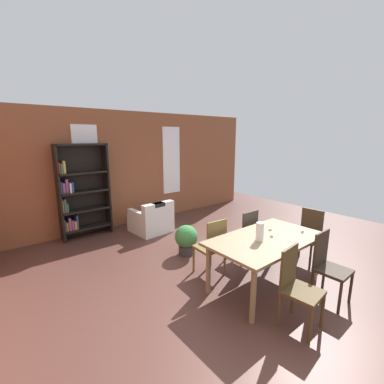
# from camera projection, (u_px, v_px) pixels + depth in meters

# --- Properties ---
(ground_plane) EXTENTS (9.74, 9.74, 0.00)m
(ground_plane) POSITION_uv_depth(u_px,v_px,m) (248.00, 282.00, 4.04)
(ground_plane) COLOR #4F302A
(back_wall_brick) EXTENTS (7.56, 0.12, 2.82)m
(back_wall_brick) POSITION_uv_depth(u_px,v_px,m) (133.00, 168.00, 6.65)
(back_wall_brick) COLOR brown
(back_wall_brick) RESTS_ON ground
(window_pane_0) EXTENTS (0.55, 0.02, 1.83)m
(window_pane_0) POSITION_uv_depth(u_px,v_px,m) (87.00, 166.00, 5.86)
(window_pane_0) COLOR white
(window_pane_1) EXTENTS (0.55, 0.02, 1.83)m
(window_pane_1) POSITION_uv_depth(u_px,v_px,m) (171.00, 161.00, 7.27)
(window_pane_1) COLOR white
(dining_table) EXTENTS (1.75, 0.99, 0.77)m
(dining_table) POSITION_uv_depth(u_px,v_px,m) (266.00, 243.00, 3.80)
(dining_table) COLOR #816E50
(dining_table) RESTS_ON ground
(vase_on_table) EXTENTS (0.11, 0.11, 0.27)m
(vase_on_table) POSITION_uv_depth(u_px,v_px,m) (260.00, 232.00, 3.65)
(vase_on_table) COLOR silver
(vase_on_table) RESTS_ON dining_table
(tealight_candle_0) EXTENTS (0.04, 0.04, 0.03)m
(tealight_candle_0) POSITION_uv_depth(u_px,v_px,m) (270.00, 229.00, 4.08)
(tealight_candle_0) COLOR silver
(tealight_candle_0) RESTS_ON dining_table
(tealight_candle_1) EXTENTS (0.04, 0.04, 0.04)m
(tealight_candle_1) POSITION_uv_depth(u_px,v_px,m) (302.00, 231.00, 3.99)
(tealight_candle_1) COLOR silver
(tealight_candle_1) RESTS_ON dining_table
(tealight_candle_2) EXTENTS (0.04, 0.04, 0.03)m
(tealight_candle_2) POSITION_uv_depth(u_px,v_px,m) (272.00, 236.00, 3.82)
(tealight_candle_2) COLOR silver
(tealight_candle_2) RESTS_ON dining_table
(dining_chair_near_right) EXTENTS (0.41, 0.41, 0.95)m
(dining_chair_near_right) POSITION_uv_depth(u_px,v_px,m) (328.00, 264.00, 3.53)
(dining_chair_near_right) COLOR #32261C
(dining_chair_near_right) RESTS_ON ground
(dining_chair_near_left) EXTENTS (0.44, 0.44, 0.95)m
(dining_chair_near_left) POSITION_uv_depth(u_px,v_px,m) (297.00, 285.00, 3.04)
(dining_chair_near_left) COLOR #4A391E
(dining_chair_near_left) RESTS_ON ground
(dining_chair_far_left) EXTENTS (0.43, 0.43, 0.95)m
(dining_chair_far_left) POSITION_uv_depth(u_px,v_px,m) (212.00, 245.00, 4.14)
(dining_chair_far_left) COLOR brown
(dining_chair_far_left) RESTS_ON ground
(dining_chair_head_right) EXTENTS (0.42, 0.42, 0.95)m
(dining_chair_head_right) POSITION_uv_depth(u_px,v_px,m) (308.00, 234.00, 4.60)
(dining_chair_head_right) COLOR #382A18
(dining_chair_head_right) RESTS_ON ground
(dining_chair_far_right) EXTENTS (0.41, 0.41, 0.95)m
(dining_chair_far_right) POSITION_uv_depth(u_px,v_px,m) (245.00, 234.00, 4.62)
(dining_chair_far_right) COLOR #342E25
(dining_chair_far_right) RESTS_ON ground
(bookshelf_tall) EXTENTS (1.06, 0.33, 2.06)m
(bookshelf_tall) POSITION_uv_depth(u_px,v_px,m) (81.00, 192.00, 5.68)
(bookshelf_tall) COLOR black
(bookshelf_tall) RESTS_ON ground
(armchair_white) EXTENTS (0.86, 0.86, 0.75)m
(armchair_white) POSITION_uv_depth(u_px,v_px,m) (152.00, 220.00, 6.13)
(armchair_white) COLOR silver
(armchair_white) RESTS_ON ground
(potted_plant_by_shelf) EXTENTS (0.43, 0.43, 0.57)m
(potted_plant_by_shelf) POSITION_uv_depth(u_px,v_px,m) (186.00, 239.00, 4.93)
(potted_plant_by_shelf) COLOR #333338
(potted_plant_by_shelf) RESTS_ON ground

